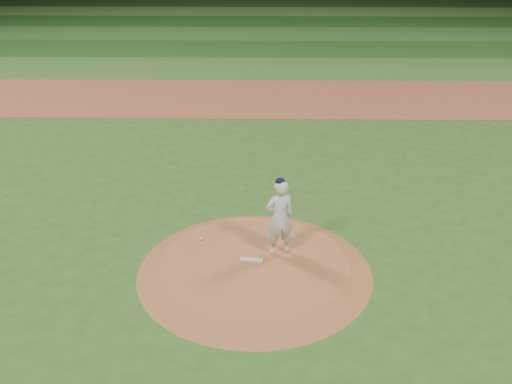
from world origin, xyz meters
TOP-DOWN VIEW (x-y plane):
  - ground at (0.00, 0.00)m, footprint 120.00×120.00m
  - infield_dirt_band at (0.00, 14.00)m, footprint 70.00×6.00m
  - outfield_stripe_0 at (0.00, 19.50)m, footprint 70.00×5.00m
  - outfield_stripe_1 at (0.00, 24.50)m, footprint 70.00×5.00m
  - outfield_stripe_2 at (0.00, 29.50)m, footprint 70.00×5.00m
  - outfield_stripe_3 at (0.00, 34.50)m, footprint 70.00×5.00m
  - outfield_stripe_4 at (0.00, 39.50)m, footprint 70.00×5.00m
  - outfield_stripe_5 at (0.00, 44.50)m, footprint 70.00×5.00m
  - pitchers_mound at (0.00, 0.00)m, footprint 5.50×5.50m
  - pitching_rubber at (-0.07, 0.09)m, footprint 0.55×0.19m
  - rosin_bag at (-1.35, 1.00)m, footprint 0.11×0.11m
  - pitcher_on_mound at (0.57, 0.45)m, footprint 0.81×0.66m

SIDE VIEW (x-z plane):
  - ground at x=0.00m, z-range 0.00..0.00m
  - outfield_stripe_0 at x=0.00m, z-range 0.00..0.02m
  - outfield_stripe_1 at x=0.00m, z-range 0.00..0.02m
  - outfield_stripe_2 at x=0.00m, z-range 0.00..0.02m
  - outfield_stripe_3 at x=0.00m, z-range 0.00..0.02m
  - outfield_stripe_4 at x=0.00m, z-range 0.00..0.02m
  - outfield_stripe_5 at x=0.00m, z-range 0.00..0.02m
  - infield_dirt_band at x=0.00m, z-range 0.00..0.02m
  - pitchers_mound at x=0.00m, z-range 0.00..0.25m
  - pitching_rubber at x=-0.07m, z-range 0.25..0.28m
  - rosin_bag at x=-1.35m, z-range 0.25..0.31m
  - pitcher_on_mound at x=0.57m, z-range 0.23..2.19m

